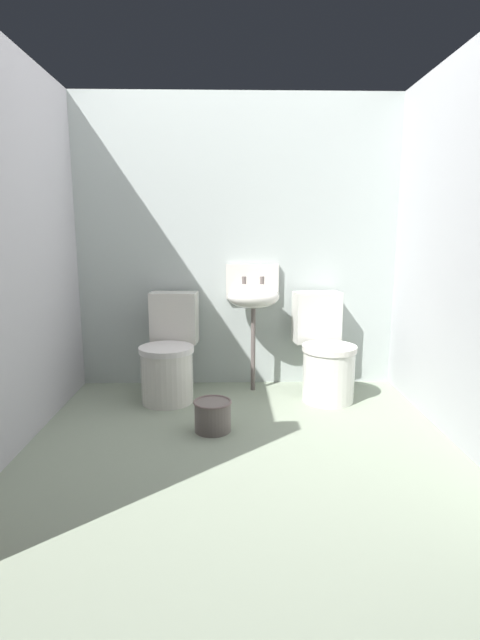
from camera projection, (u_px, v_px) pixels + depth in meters
name	position (u px, v px, depth m)	size (l,w,h in m)	color
ground_plane	(241.00, 452.00, 2.76)	(2.94, 2.78, 0.08)	gray
wall_back	(237.00, 244.00, 3.76)	(2.94, 0.10, 2.29)	#ADB7B2
wall_left	(5.00, 250.00, 2.61)	(0.10, 2.58, 2.29)	#B4B1B8
wall_right	(472.00, 249.00, 2.67)	(0.10, 2.58, 2.29)	#AEB0B3
toilet_left	(169.00, 357.00, 3.50)	(0.44, 0.62, 0.78)	silver
toilet_right	(325.00, 356.00, 3.53)	(0.46, 0.64, 0.78)	silver
sink	(253.00, 296.00, 3.62)	(0.42, 0.35, 0.99)	#645956
bucket	(213.00, 415.00, 2.95)	(0.24, 0.24, 0.20)	#645956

